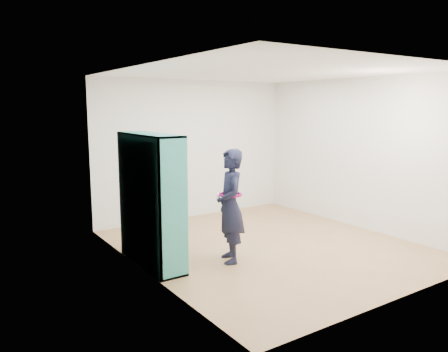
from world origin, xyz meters
TOP-DOWN VIEW (x-y plane):
  - floor at (0.00, 0.00)m, footprint 4.50×4.50m
  - ceiling at (0.00, 0.00)m, footprint 4.50×4.50m
  - wall_left at (-2.00, 0.00)m, footprint 0.02×4.50m
  - wall_right at (2.00, 0.00)m, footprint 0.02×4.50m
  - wall_back at (0.00, 2.25)m, footprint 4.00×0.02m
  - wall_front at (0.00, -2.25)m, footprint 4.00×0.02m
  - bookshelf at (-1.83, 0.26)m, footprint 0.39×1.32m
  - person at (-0.86, -0.22)m, footprint 0.55×0.66m
  - smartphone at (-0.97, -0.07)m, footprint 0.03×0.10m

SIDE VIEW (x-z plane):
  - floor at x=0.00m, z-range 0.00..0.00m
  - person at x=-0.86m, z-range 0.00..1.55m
  - bookshelf at x=-1.83m, z-range -0.01..1.75m
  - smartphone at x=-0.97m, z-range 0.81..0.94m
  - wall_left at x=-2.00m, z-range 0.00..2.60m
  - wall_right at x=2.00m, z-range 0.00..2.60m
  - wall_back at x=0.00m, z-range 0.00..2.60m
  - wall_front at x=0.00m, z-range 0.00..2.60m
  - ceiling at x=0.00m, z-range 2.60..2.60m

